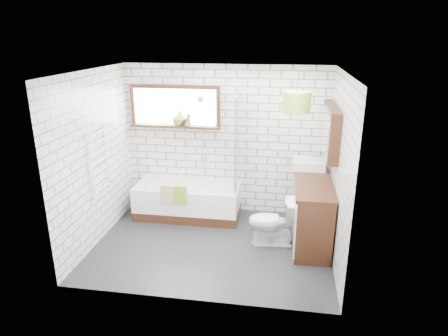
% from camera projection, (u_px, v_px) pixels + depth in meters
% --- Properties ---
extents(floor, '(3.40, 2.60, 0.01)m').
position_uv_depth(floor, '(212.00, 245.00, 5.89)').
color(floor, black).
rests_on(floor, ground).
extents(ceiling, '(3.40, 2.60, 0.01)m').
position_uv_depth(ceiling, '(210.00, 71.00, 5.09)').
color(ceiling, white).
rests_on(ceiling, ground).
extents(wall_back, '(3.40, 0.01, 2.50)m').
position_uv_depth(wall_back, '(226.00, 140.00, 6.71)').
color(wall_back, white).
rests_on(wall_back, ground).
extents(wall_front, '(3.40, 0.01, 2.50)m').
position_uv_depth(wall_front, '(189.00, 202.00, 4.27)').
color(wall_front, white).
rests_on(wall_front, ground).
extents(wall_left, '(0.01, 2.60, 2.50)m').
position_uv_depth(wall_left, '(95.00, 159.00, 5.74)').
color(wall_left, white).
rests_on(wall_left, ground).
extents(wall_right, '(0.01, 2.60, 2.50)m').
position_uv_depth(wall_right, '(339.00, 171.00, 5.24)').
color(wall_right, white).
rests_on(wall_right, ground).
extents(window, '(1.52, 0.16, 0.68)m').
position_uv_depth(window, '(175.00, 107.00, 6.62)').
color(window, black).
rests_on(window, wall_back).
extents(towel_radiator, '(0.06, 0.52, 1.00)m').
position_uv_depth(towel_radiator, '(98.00, 162.00, 5.75)').
color(towel_radiator, white).
rests_on(towel_radiator, wall_left).
extents(mirror_cabinet, '(0.16, 1.20, 0.70)m').
position_uv_depth(mirror_cabinet, '(330.00, 130.00, 5.68)').
color(mirror_cabinet, black).
rests_on(mirror_cabinet, wall_right).
extents(shower_riser, '(0.02, 0.02, 1.30)m').
position_uv_depth(shower_riser, '(202.00, 134.00, 6.70)').
color(shower_riser, silver).
rests_on(shower_riser, wall_back).
extents(bathtub, '(1.73, 0.76, 0.56)m').
position_uv_depth(bathtub, '(188.00, 200.00, 6.75)').
color(bathtub, white).
rests_on(bathtub, floor).
extents(shower_screen, '(0.02, 0.72, 1.50)m').
position_uv_depth(shower_screen, '(238.00, 144.00, 6.29)').
color(shower_screen, white).
rests_on(shower_screen, bathtub).
extents(towel_green, '(0.21, 0.06, 0.29)m').
position_uv_depth(towel_green, '(180.00, 195.00, 6.31)').
color(towel_green, olive).
rests_on(towel_green, bathtub).
extents(towel_beige, '(0.22, 0.06, 0.29)m').
position_uv_depth(towel_beige, '(168.00, 194.00, 6.34)').
color(towel_beige, tan).
rests_on(towel_beige, bathtub).
extents(vanity, '(0.53, 1.65, 0.94)m').
position_uv_depth(vanity, '(312.00, 209.00, 5.96)').
color(vanity, black).
rests_on(vanity, floor).
extents(basin, '(0.49, 0.42, 0.14)m').
position_uv_depth(basin, '(309.00, 164.00, 6.26)').
color(basin, white).
rests_on(basin, vanity).
extents(tap, '(0.03, 0.03, 0.15)m').
position_uv_depth(tap, '(319.00, 161.00, 6.22)').
color(tap, silver).
rests_on(tap, vanity).
extents(toilet, '(0.46, 0.73, 0.71)m').
position_uv_depth(toilet, '(273.00, 222.00, 5.82)').
color(toilet, white).
rests_on(toilet, floor).
extents(vase_olive, '(0.27, 0.27, 0.25)m').
position_uv_depth(vase_olive, '(179.00, 119.00, 6.64)').
color(vase_olive, olive).
rests_on(vase_olive, window).
extents(vase_dark, '(0.25, 0.25, 0.21)m').
position_uv_depth(vase_dark, '(181.00, 120.00, 6.64)').
color(vase_dark, black).
rests_on(vase_dark, window).
extents(bottle, '(0.08, 0.08, 0.20)m').
position_uv_depth(bottle, '(189.00, 121.00, 6.63)').
color(bottle, olive).
rests_on(bottle, window).
extents(pendant, '(0.37, 0.37, 0.27)m').
position_uv_depth(pendant, '(297.00, 102.00, 5.27)').
color(pendant, olive).
rests_on(pendant, ceiling).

